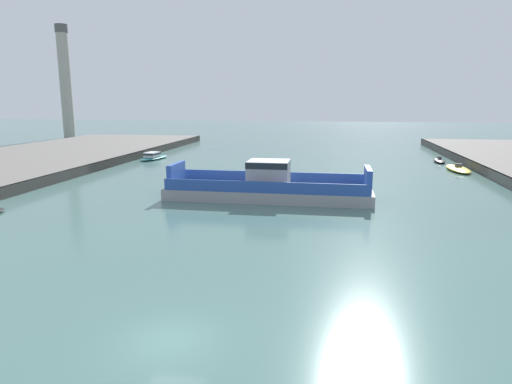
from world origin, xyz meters
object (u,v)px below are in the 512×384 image
at_px(moored_boat_near_right, 458,169).
at_px(moored_boat_mid_left, 439,161).
at_px(chain_ferry, 269,187).
at_px(smokestack_distant_a, 65,78).
at_px(moored_boat_near_left, 153,157).

relative_size(moored_boat_near_right, moored_boat_mid_left, 1.55).
xyz_separation_m(chain_ferry, smokestack_distant_a, (-61.60, 64.42, 13.99)).
height_order(moored_boat_near_left, moored_boat_mid_left, moored_boat_near_left).
distance_m(chain_ferry, moored_boat_near_left, 35.67).
xyz_separation_m(moored_boat_near_right, smokestack_distant_a, (-85.13, 42.13, 14.85)).
relative_size(moored_boat_near_left, moored_boat_near_right, 0.95).
bearing_deg(chain_ferry, moored_boat_near_left, 130.78).
distance_m(moored_boat_near_left, moored_boat_near_right, 47.05).
xyz_separation_m(chain_ferry, moored_boat_near_left, (-23.29, 27.00, -0.69)).
relative_size(chain_ferry, smokestack_distant_a, 0.72).
xyz_separation_m(chain_ferry, moored_boat_near_right, (23.53, 22.29, -0.87)).
height_order(moored_boat_near_right, moored_boat_mid_left, moored_boat_near_right).
height_order(moored_boat_near_left, moored_boat_near_right, moored_boat_near_left).
height_order(moored_boat_near_right, smokestack_distant_a, smokestack_distant_a).
xyz_separation_m(moored_boat_near_left, moored_boat_near_right, (46.82, -4.71, -0.18)).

